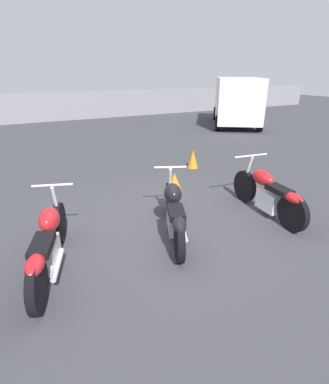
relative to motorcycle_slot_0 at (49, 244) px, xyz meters
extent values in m
plane|color=#38383D|center=(1.95, 0.40, -0.42)|extent=(60.00, 60.00, 0.00)
cube|color=gray|center=(1.95, 13.88, 0.33)|extent=(40.00, 0.04, 1.51)
cylinder|color=black|center=(0.26, 0.77, -0.11)|extent=(0.30, 0.63, 0.63)
cylinder|color=black|center=(-0.24, -0.68, -0.11)|extent=(0.30, 0.63, 0.63)
cube|color=silver|center=(-0.01, -0.03, -0.14)|extent=(0.37, 0.59, 0.35)
ellipsoid|color=red|center=(0.07, 0.22, 0.24)|extent=(0.41, 0.54, 0.31)
cube|color=black|center=(-0.10, -0.27, 0.16)|extent=(0.40, 0.59, 0.10)
ellipsoid|color=red|center=(-0.22, -0.63, 0.15)|extent=(0.33, 0.48, 0.16)
cylinder|color=silver|center=(0.23, 0.68, 0.56)|extent=(0.56, 0.22, 0.04)
cylinder|color=silver|center=(0.25, 0.73, 0.23)|extent=(0.13, 0.26, 0.65)
cylinder|color=silver|center=(0.05, -0.21, -0.20)|extent=(0.28, 0.65, 0.07)
cylinder|color=black|center=(2.27, 0.81, -0.12)|extent=(0.34, 0.60, 0.61)
cylinder|color=black|center=(1.65, -0.59, -0.12)|extent=(0.34, 0.60, 0.61)
cube|color=silver|center=(1.93, 0.04, -0.15)|extent=(0.41, 0.58, 0.33)
ellipsoid|color=black|center=(2.04, 0.28, 0.22)|extent=(0.45, 0.52, 0.35)
cube|color=black|center=(1.83, -0.20, 0.13)|extent=(0.42, 0.54, 0.10)
ellipsoid|color=black|center=(1.67, -0.54, 0.12)|extent=(0.36, 0.48, 0.16)
cylinder|color=silver|center=(2.23, 0.72, 0.53)|extent=(0.54, 0.26, 0.04)
cylinder|color=silver|center=(2.25, 0.76, 0.21)|extent=(0.15, 0.25, 0.64)
cylinder|color=silver|center=(1.98, -0.15, -0.21)|extent=(0.36, 0.70, 0.07)
cylinder|color=black|center=(3.95, 0.62, -0.10)|extent=(0.18, 0.66, 0.65)
cylinder|color=black|center=(3.78, -0.75, -0.10)|extent=(0.18, 0.66, 0.65)
cube|color=silver|center=(3.85, -0.13, -0.13)|extent=(0.26, 0.52, 0.36)
ellipsoid|color=red|center=(3.88, 0.10, 0.25)|extent=(0.31, 0.57, 0.28)
cube|color=black|center=(3.82, -0.36, 0.18)|extent=(0.30, 0.53, 0.10)
ellipsoid|color=red|center=(3.78, -0.70, 0.16)|extent=(0.25, 0.46, 0.16)
cylinder|color=silver|center=(3.94, 0.52, 0.57)|extent=(0.74, 0.13, 0.04)
cylinder|color=silver|center=(3.94, 0.57, 0.24)|extent=(0.08, 0.26, 0.66)
cylinder|color=silver|center=(3.96, -0.28, -0.20)|extent=(0.14, 0.59, 0.07)
cube|color=white|center=(10.26, 8.27, 0.85)|extent=(4.33, 4.96, 1.99)
cube|color=black|center=(11.61, 10.16, 1.30)|extent=(1.46, 1.06, 0.60)
cylinder|color=black|center=(10.51, 10.23, -0.07)|extent=(0.59, 0.70, 0.70)
cylinder|color=black|center=(12.03, 9.14, -0.07)|extent=(0.59, 0.70, 0.70)
cylinder|color=black|center=(8.48, 7.39, -0.07)|extent=(0.59, 0.70, 0.70)
cylinder|color=black|center=(10.01, 6.30, -0.07)|extent=(0.59, 0.70, 0.70)
cone|color=orange|center=(4.30, 3.09, -0.17)|extent=(0.30, 0.30, 0.50)
cone|color=orange|center=(2.96, 1.82, -0.22)|extent=(0.35, 0.35, 0.41)
camera|label=1|loc=(-0.26, -3.71, 2.10)|focal=28.00mm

